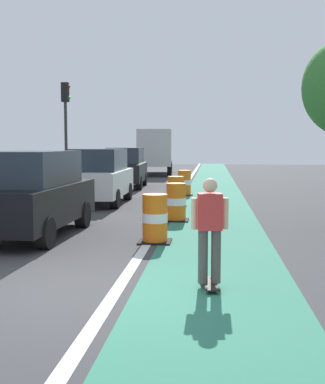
# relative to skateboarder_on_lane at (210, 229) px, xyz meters

# --- Properties ---
(ground_plane) EXTENTS (100.00, 100.00, 0.00)m
(ground_plane) POSITION_rel_skateboarder_on_lane_xyz_m (-2.29, -0.55, -0.91)
(ground_plane) COLOR #38383A
(bike_lane_strip) EXTENTS (2.50, 80.00, 0.01)m
(bike_lane_strip) POSITION_rel_skateboarder_on_lane_xyz_m (0.11, 11.45, -0.91)
(bike_lane_strip) COLOR #2D755B
(bike_lane_strip) RESTS_ON ground
(lane_divider_stripe) EXTENTS (0.20, 80.00, 0.01)m
(lane_divider_stripe) POSITION_rel_skateboarder_on_lane_xyz_m (-1.39, 11.45, -0.91)
(lane_divider_stripe) COLOR silver
(lane_divider_stripe) RESTS_ON ground
(skateboarder_on_lane) EXTENTS (0.56, 0.82, 1.69)m
(skateboarder_on_lane) POSITION_rel_skateboarder_on_lane_xyz_m (0.00, 0.00, 0.00)
(skateboarder_on_lane) COLOR black
(skateboarder_on_lane) RESTS_ON ground
(parked_suv_nearest) EXTENTS (2.02, 4.65, 2.04)m
(parked_suv_nearest) POSITION_rel_skateboarder_on_lane_xyz_m (-4.24, 4.04, 0.12)
(parked_suv_nearest) COLOR black
(parked_suv_nearest) RESTS_ON ground
(parked_suv_second) EXTENTS (1.96, 4.62, 2.04)m
(parked_suv_second) POSITION_rel_skateboarder_on_lane_xyz_m (-4.12, 10.87, 0.12)
(parked_suv_second) COLOR silver
(parked_suv_second) RESTS_ON ground
(parked_suv_third) EXTENTS (2.08, 4.68, 2.04)m
(parked_suv_third) POSITION_rel_skateboarder_on_lane_xyz_m (-4.38, 18.11, 0.12)
(parked_suv_third) COLOR black
(parked_suv_third) RESTS_ON ground
(traffic_barrel_front) EXTENTS (0.73, 0.73, 1.09)m
(traffic_barrel_front) POSITION_rel_skateboarder_on_lane_xyz_m (-1.24, 3.56, -0.38)
(traffic_barrel_front) COLOR orange
(traffic_barrel_front) RESTS_ON ground
(traffic_barrel_mid) EXTENTS (0.73, 0.73, 1.09)m
(traffic_barrel_mid) POSITION_rel_skateboarder_on_lane_xyz_m (-1.00, 6.88, -0.38)
(traffic_barrel_mid) COLOR orange
(traffic_barrel_mid) RESTS_ON ground
(traffic_barrel_back) EXTENTS (0.73, 0.73, 1.09)m
(traffic_barrel_back) POSITION_rel_skateboarder_on_lane_xyz_m (-1.23, 10.04, -0.38)
(traffic_barrel_back) COLOR orange
(traffic_barrel_back) RESTS_ON ground
(traffic_barrel_far) EXTENTS (0.73, 0.73, 1.09)m
(traffic_barrel_far) POSITION_rel_skateboarder_on_lane_xyz_m (-1.16, 14.32, -0.38)
(traffic_barrel_far) COLOR orange
(traffic_barrel_far) RESTS_ON ground
(delivery_truck_down_block) EXTENTS (2.82, 7.74, 3.23)m
(delivery_truck_down_block) POSITION_rel_skateboarder_on_lane_xyz_m (-4.10, 29.60, 0.94)
(delivery_truck_down_block) COLOR beige
(delivery_truck_down_block) RESTS_ON ground
(traffic_light_corner) EXTENTS (0.41, 0.32, 5.10)m
(traffic_light_corner) POSITION_rel_skateboarder_on_lane_xyz_m (-6.88, 16.04, 2.59)
(traffic_light_corner) COLOR #2D2D2D
(traffic_light_corner) RESTS_ON ground
(pedestrian_crossing) EXTENTS (0.34, 0.20, 1.61)m
(pedestrian_crossing) POSITION_rel_skateboarder_on_lane_xyz_m (-7.28, 15.70, -0.05)
(pedestrian_crossing) COLOR #33333D
(pedestrian_crossing) RESTS_ON ground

